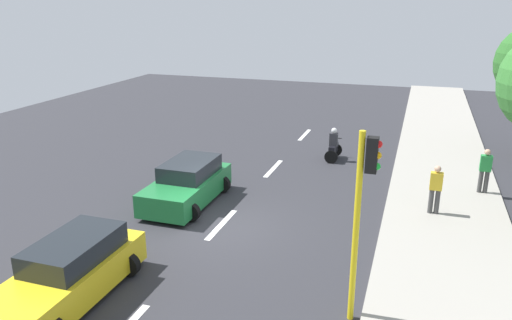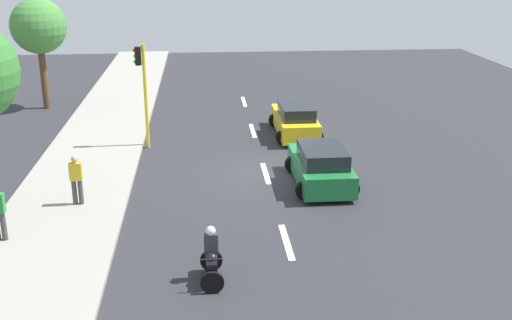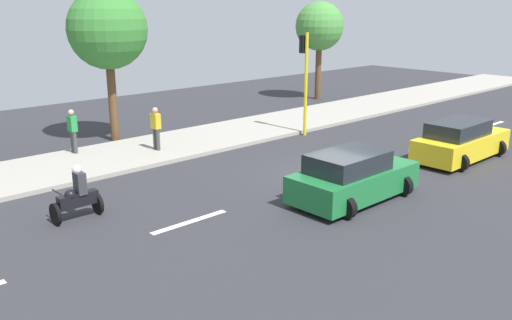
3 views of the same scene
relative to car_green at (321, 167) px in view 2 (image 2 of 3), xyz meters
The scene contains 12 objects.
ground_plane 2.46m from the car_green, 36.67° to the right, with size 40.00×60.00×0.10m, color #2D2D33.
sidewalk 9.01m from the car_green, ahead, with size 4.00×60.00×0.15m, color #9E998E.
lane_stripe_far_north 13.55m from the car_green, 82.03° to the right, with size 0.20×2.40×0.01m, color white.
lane_stripe_north 7.66m from the car_green, 75.77° to the right, with size 0.20×2.40×0.01m, color white.
lane_stripe_mid 2.44m from the car_green, 36.67° to the right, with size 0.20×2.40×0.01m, color white.
lane_stripe_south 5.02m from the car_green, 67.83° to the left, with size 0.20×2.40×0.01m, color white.
car_green is the anchor object (origin of this frame).
car_yellow_cab 6.50m from the car_green, 90.18° to the right, with size 2.12×4.46×1.52m.
motorcycle 7.87m from the car_green, 58.38° to the left, with size 0.60×1.30×1.53m.
pedestrian_by_tree 8.59m from the car_green, ahead, with size 0.40×0.24×1.69m.
traffic_light_corner 8.75m from the car_green, 37.40° to the right, with size 0.49×0.24×4.50m.
street_tree_south 18.39m from the car_green, 45.49° to the right, with size 2.89×2.89×5.85m.
Camera 2 is at (2.39, 22.78, 8.27)m, focal length 44.26 mm.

